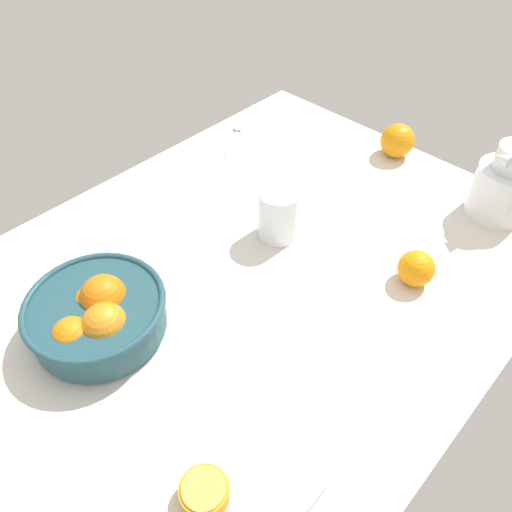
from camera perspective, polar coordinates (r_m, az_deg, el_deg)
The scene contains 8 objects.
ground_plane at distance 99.63cm, azimuth -0.47°, elevation -2.31°, with size 120.65×91.12×3.00cm, color silver.
fruit_bowl at distance 89.62cm, azimuth -17.66°, elevation -6.44°, with size 24.00×24.00×10.37cm.
juice_pitcher at distance 119.80cm, azimuth 26.23°, elevation 6.75°, with size 16.72×12.58×17.47cm.
juice_glass at distance 103.15cm, azimuth 2.58°, elevation 4.50°, with size 8.67×8.67×11.16cm.
orange_half_0 at distance 73.15cm, azimuth -5.92°, elevation -25.25°, with size 6.66×6.66×3.24cm.
loose_orange_1 at distance 98.97cm, azimuth 17.79°, elevation -1.34°, with size 6.95×6.95×6.95cm, color orange.
loose_orange_2 at distance 132.08cm, azimuth 15.81°, elevation 12.54°, with size 8.37×8.37×8.37cm, color orange.
spoon at distance 137.28cm, azimuth -2.43°, elevation 13.74°, with size 13.17×8.44×1.00cm.
Camera 1 is at (-48.13, -47.11, 71.91)cm, focal length 35.10 mm.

